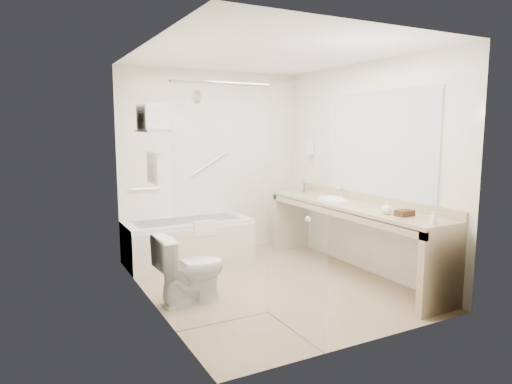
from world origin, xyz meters
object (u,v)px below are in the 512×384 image
bathtub (188,241)px  toilet (191,269)px  amenity_basket (404,213)px  water_bottle_left (305,186)px  vanity_counter (351,221)px

bathtub → toilet: (-0.45, -1.35, 0.07)m
amenity_basket → water_bottle_left: size_ratio=1.02×
amenity_basket → toilet: bearing=156.0°
bathtub → amenity_basket: amenity_basket is taller
water_bottle_left → toilet: bearing=-153.2°
bathtub → vanity_counter: size_ratio=0.59×
vanity_counter → bathtub: bearing=137.6°
amenity_basket → water_bottle_left: water_bottle_left is taller
water_bottle_left → bathtub: bearing=168.5°
water_bottle_left → vanity_counter: bearing=-93.3°
vanity_counter → amenity_basket: 0.87m
toilet → amenity_basket: 2.21m
toilet → water_bottle_left: 2.35m
bathtub → vanity_counter: 2.09m
amenity_basket → water_bottle_left: (0.07, 1.90, 0.05)m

